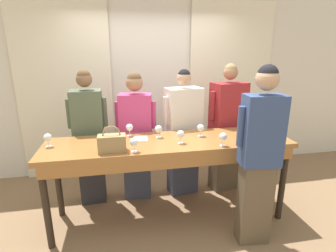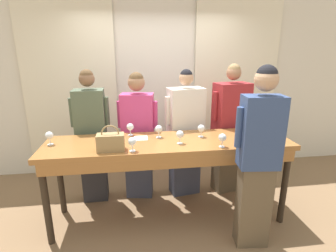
{
  "view_description": "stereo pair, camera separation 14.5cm",
  "coord_description": "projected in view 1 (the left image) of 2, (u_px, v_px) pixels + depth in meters",
  "views": [
    {
      "loc": [
        -0.53,
        -2.7,
        1.96
      ],
      "look_at": [
        0.0,
        0.07,
        1.13
      ],
      "focal_mm": 28.0,
      "sensor_mm": 36.0,
      "label": 1
    },
    {
      "loc": [
        -0.39,
        -2.73,
        1.96
      ],
      "look_at": [
        0.0,
        0.07,
        1.13
      ],
      "focal_mm": 28.0,
      "sensor_mm": 36.0,
      "label": 2
    }
  ],
  "objects": [
    {
      "name": "guest_cream_sweater",
      "position": [
        183.0,
        134.0,
        3.52
      ],
      "size": [
        0.57,
        0.34,
        1.72
      ],
      "color": "#383D51",
      "rests_on": "ground_plane"
    },
    {
      "name": "wine_glass_back_mid",
      "position": [
        129.0,
        128.0,
        3.06
      ],
      "size": [
        0.08,
        0.08,
        0.15
      ],
      "color": "white",
      "rests_on": "tasting_bar"
    },
    {
      "name": "wine_bottle",
      "position": [
        251.0,
        128.0,
        2.96
      ],
      "size": [
        0.08,
        0.08,
        0.34
      ],
      "color": "black",
      "rests_on": "tasting_bar"
    },
    {
      "name": "wall_back",
      "position": [
        151.0,
        85.0,
        4.2
      ],
      "size": [
        12.0,
        0.06,
        2.8
      ],
      "color": "silver",
      "rests_on": "ground_plane"
    },
    {
      "name": "ground_plane",
      "position": [
        169.0,
        216.0,
        3.2
      ],
      "size": [
        18.0,
        18.0,
        0.0
      ],
      "primitive_type": "plane",
      "color": "#846647"
    },
    {
      "name": "potted_plant",
      "position": [
        256.0,
        147.0,
        4.44
      ],
      "size": [
        0.35,
        0.35,
        0.67
      ],
      "color": "#4C4C51",
      "rests_on": "ground_plane"
    },
    {
      "name": "napkin",
      "position": [
        140.0,
        139.0,
        2.98
      ],
      "size": [
        0.16,
        0.16,
        0.0
      ],
      "color": "white",
      "rests_on": "tasting_bar"
    },
    {
      "name": "wine_glass_front_mid",
      "position": [
        223.0,
        137.0,
        2.73
      ],
      "size": [
        0.08,
        0.08,
        0.15
      ],
      "color": "white",
      "rests_on": "tasting_bar"
    },
    {
      "name": "wine_glass_center_left",
      "position": [
        158.0,
        129.0,
        3.0
      ],
      "size": [
        0.08,
        0.08,
        0.15
      ],
      "color": "white",
      "rests_on": "tasting_bar"
    },
    {
      "name": "guest_olive_jacket",
      "position": [
        89.0,
        138.0,
        3.3
      ],
      "size": [
        0.48,
        0.27,
        1.73
      ],
      "color": "#28282D",
      "rests_on": "ground_plane"
    },
    {
      "name": "wine_glass_front_right",
      "position": [
        48.0,
        138.0,
        2.71
      ],
      "size": [
        0.08,
        0.08,
        0.15
      ],
      "color": "white",
      "rests_on": "tasting_bar"
    },
    {
      "name": "wine_glass_center_right",
      "position": [
        264.0,
        133.0,
        2.84
      ],
      "size": [
        0.08,
        0.08,
        0.15
      ],
      "color": "white",
      "rests_on": "tasting_bar"
    },
    {
      "name": "handbag",
      "position": [
        112.0,
        143.0,
        2.59
      ],
      "size": [
        0.27,
        0.14,
        0.27
      ],
      "color": "#997A4C",
      "rests_on": "tasting_bar"
    },
    {
      "name": "wine_glass_center_mid",
      "position": [
        181.0,
        134.0,
        2.81
      ],
      "size": [
        0.08,
        0.08,
        0.15
      ],
      "color": "white",
      "rests_on": "tasting_bar"
    },
    {
      "name": "wine_glass_back_left",
      "position": [
        201.0,
        128.0,
        3.04
      ],
      "size": [
        0.08,
        0.08,
        0.15
      ],
      "color": "white",
      "rests_on": "tasting_bar"
    },
    {
      "name": "guest_striped_shirt",
      "position": [
        227.0,
        129.0,
        3.63
      ],
      "size": [
        0.57,
        0.36,
        1.78
      ],
      "color": "brown",
      "rests_on": "ground_plane"
    },
    {
      "name": "host_pouring",
      "position": [
        259.0,
        156.0,
        2.54
      ],
      "size": [
        0.49,
        0.26,
        1.83
      ],
      "color": "brown",
      "rests_on": "ground_plane"
    },
    {
      "name": "guest_pink_top",
      "position": [
        136.0,
        136.0,
        3.41
      ],
      "size": [
        0.52,
        0.3,
        1.69
      ],
      "color": "#383D51",
      "rests_on": "ground_plane"
    },
    {
      "name": "curtain_panel_left",
      "position": [
        65.0,
        92.0,
        3.91
      ],
      "size": [
        1.37,
        0.03,
        2.69
      ],
      "color": "#EFE5C6",
      "rests_on": "ground_plane"
    },
    {
      "name": "tasting_bar",
      "position": [
        170.0,
        150.0,
        2.93
      ],
      "size": [
        2.72,
        0.7,
        0.98
      ],
      "color": "#9E6633",
      "rests_on": "ground_plane"
    },
    {
      "name": "wine_glass_front_left",
      "position": [
        134.0,
        142.0,
        2.58
      ],
      "size": [
        0.08,
        0.08,
        0.15
      ],
      "color": "white",
      "rests_on": "tasting_bar"
    },
    {
      "name": "curtain_panel_right",
      "position": [
        229.0,
        87.0,
        4.39
      ],
      "size": [
        1.37,
        0.03,
        2.69
      ],
      "color": "#EFE5C6",
      "rests_on": "ground_plane"
    }
  ]
}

